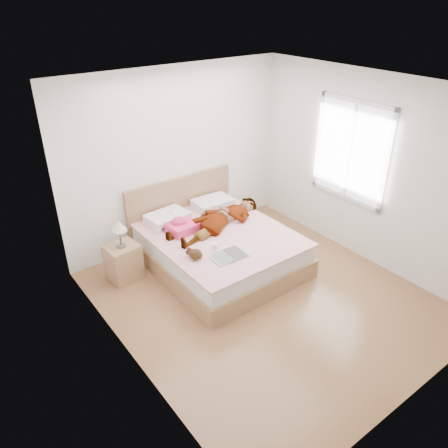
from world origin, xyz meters
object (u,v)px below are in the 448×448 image
Objects in this scene: coffee_mug at (215,246)px; nightstand at (123,259)px; bed at (216,245)px; towel at (182,226)px; woman at (218,216)px; plush_toy at (194,254)px; magazine at (229,256)px; phone at (173,211)px.

nightstand is (-0.93, 0.81, -0.26)m from coffee_mug.
towel is (-0.38, 0.27, 0.32)m from bed.
plush_toy is (-0.78, -0.56, -0.04)m from woman.
magazine is at bearing -31.05° from plush_toy.
woman is 0.96m from plush_toy.
magazine is at bearing -81.24° from coffee_mug.
bed reaches higher than woman.
nightstand is (-0.60, 0.83, -0.29)m from plush_toy.
coffee_mug is at bearing -96.56° from phone.
phone reaches higher than plush_toy.
phone is at bearing 8.29° from nightstand.
nightstand reaches higher than coffee_mug.
towel is 1.64× the size of plush_toy.
phone is 0.11× the size of nightstand.
woman is 0.41m from bed.
bed is at bearing -54.23° from woman.
bed is 0.57m from towel.
coffee_mug is 1.26m from nightstand.
bed reaches higher than nightstand.
nightstand reaches higher than magazine.
plush_toy reaches higher than coffee_mug.
towel is at bearing -107.65° from phone.
plush_toy is at bearing -176.71° from coffee_mug.
nightstand is at bearing 125.77° from plush_toy.
nightstand is (-1.37, 0.27, -0.33)m from woman.
phone reaches higher than magazine.
phone is 0.97m from nightstand.
coffee_mug is at bearing 98.76° from magazine.
woman reaches higher than phone.
plush_toy is at bearing -54.23° from nightstand.
magazine is at bearing -47.40° from nightstand.
woman is 1.86× the size of nightstand.
nightstand reaches higher than towel.
magazine is (-0.40, -0.78, -0.10)m from woman.
bed is at bearing -35.09° from towel.
phone is 0.23× the size of towel.
nightstand is (-0.84, 0.16, -0.30)m from towel.
nightstand is at bearing 169.09° from towel.
phone is 1.20m from magazine.
woman is at bearing -48.76° from phone.
towel is 3.66× the size of coffee_mug.
plush_toy is (-0.62, -0.40, 0.30)m from bed.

